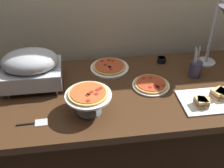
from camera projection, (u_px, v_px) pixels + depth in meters
ground_plane at (126, 164)px, 2.26m from camera, size 8.00×8.00×0.00m
buffet_table at (127, 130)px, 2.04m from camera, size 1.90×0.84×0.76m
chafing_dish at (31, 67)px, 1.76m from camera, size 0.37×0.27×0.26m
pizza_plate_front at (151, 85)px, 1.84m from camera, size 0.25×0.25×0.03m
pizza_plate_center at (109, 67)px, 2.02m from camera, size 0.28×0.28×0.03m
pizza_plate_raised_stand at (88, 96)px, 1.58m from camera, size 0.27×0.27×0.15m
sandwich_platter at (212, 99)px, 1.70m from camera, size 0.35×0.25×0.06m
sauce_cup_near at (162, 60)px, 2.09m from camera, size 0.06×0.06×0.04m
utensil_holder at (195, 69)px, 1.92m from camera, size 0.08×0.08×0.22m
serving_spatula at (34, 123)px, 1.55m from camera, size 0.17×0.06×0.01m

